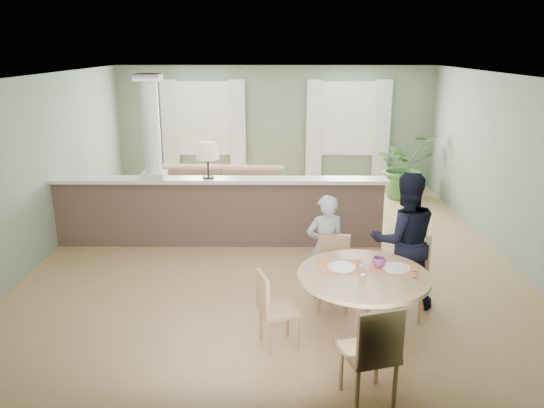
{
  "coord_description": "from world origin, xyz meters",
  "views": [
    {
      "loc": [
        0.01,
        -7.86,
        3.09
      ],
      "look_at": [
        -0.04,
        -1.0,
        1.05
      ],
      "focal_mm": 35.0,
      "sensor_mm": 36.0,
      "label": 1
    }
  ],
  "objects_px": {
    "chair_near": "(373,351)",
    "sofa": "(219,194)",
    "houseplant": "(404,166)",
    "child_person": "(325,247)",
    "chair_side": "(273,306)",
    "dining_table": "(363,288)",
    "chair_far_boy": "(333,268)",
    "man_person": "(404,240)",
    "chair_far_man": "(410,271)"
  },
  "relations": [
    {
      "from": "sofa",
      "to": "man_person",
      "type": "xyz_separation_m",
      "value": [
        2.61,
        -3.48,
        0.39
      ]
    },
    {
      "from": "sofa",
      "to": "chair_near",
      "type": "relative_size",
      "value": 3.16
    },
    {
      "from": "houseplant",
      "to": "child_person",
      "type": "relative_size",
      "value": 1.02
    },
    {
      "from": "sofa",
      "to": "child_person",
      "type": "relative_size",
      "value": 2.3
    },
    {
      "from": "chair_far_man",
      "to": "chair_near",
      "type": "bearing_deg",
      "value": -90.34
    },
    {
      "from": "child_person",
      "to": "dining_table",
      "type": "bearing_deg",
      "value": 91.51
    },
    {
      "from": "houseplant",
      "to": "chair_far_boy",
      "type": "bearing_deg",
      "value": -112.0
    },
    {
      "from": "chair_near",
      "to": "child_person",
      "type": "distance_m",
      "value": 2.18
    },
    {
      "from": "chair_far_boy",
      "to": "chair_side",
      "type": "relative_size",
      "value": 1.05
    },
    {
      "from": "chair_far_boy",
      "to": "child_person",
      "type": "distance_m",
      "value": 0.32
    },
    {
      "from": "dining_table",
      "to": "child_person",
      "type": "relative_size",
      "value": 1.02
    },
    {
      "from": "sofa",
      "to": "chair_far_man",
      "type": "xyz_separation_m",
      "value": [
        2.66,
        -3.66,
        0.07
      ]
    },
    {
      "from": "houseplant",
      "to": "chair_side",
      "type": "height_order",
      "value": "houseplant"
    },
    {
      "from": "chair_side",
      "to": "sofa",
      "type": "bearing_deg",
      "value": -5.1
    },
    {
      "from": "dining_table",
      "to": "man_person",
      "type": "relative_size",
      "value": 0.81
    },
    {
      "from": "sofa",
      "to": "child_person",
      "type": "bearing_deg",
      "value": -59.51
    },
    {
      "from": "sofa",
      "to": "chair_side",
      "type": "bearing_deg",
      "value": -73.86
    },
    {
      "from": "dining_table",
      "to": "chair_far_man",
      "type": "xyz_separation_m",
      "value": [
        0.69,
        0.77,
        -0.14
      ]
    },
    {
      "from": "dining_table",
      "to": "chair_side",
      "type": "bearing_deg",
      "value": -178.03
    },
    {
      "from": "sofa",
      "to": "chair_far_man",
      "type": "bearing_deg",
      "value": -50.78
    },
    {
      "from": "houseplant",
      "to": "chair_far_man",
      "type": "relative_size",
      "value": 1.45
    },
    {
      "from": "chair_far_boy",
      "to": "child_person",
      "type": "xyz_separation_m",
      "value": [
        -0.09,
        0.24,
        0.19
      ]
    },
    {
      "from": "dining_table",
      "to": "chair_side",
      "type": "distance_m",
      "value": 0.97
    },
    {
      "from": "sofa",
      "to": "chair_far_boy",
      "type": "xyz_separation_m",
      "value": [
        1.77,
        -3.5,
        0.04
      ]
    },
    {
      "from": "chair_far_boy",
      "to": "child_person",
      "type": "relative_size",
      "value": 0.66
    },
    {
      "from": "dining_table",
      "to": "chair_near",
      "type": "distance_m",
      "value": 1.0
    },
    {
      "from": "sofa",
      "to": "man_person",
      "type": "bearing_deg",
      "value": -49.97
    },
    {
      "from": "dining_table",
      "to": "chair_near",
      "type": "relative_size",
      "value": 1.4
    },
    {
      "from": "houseplant",
      "to": "chair_far_boy",
      "type": "xyz_separation_m",
      "value": [
        -1.98,
        -4.91,
        -0.2
      ]
    },
    {
      "from": "sofa",
      "to": "chair_near",
      "type": "xyz_separation_m",
      "value": [
        1.91,
        -5.42,
        0.09
      ]
    },
    {
      "from": "sofa",
      "to": "man_person",
      "type": "height_order",
      "value": "man_person"
    },
    {
      "from": "chair_near",
      "to": "dining_table",
      "type": "bearing_deg",
      "value": -109.63
    },
    {
      "from": "sofa",
      "to": "dining_table",
      "type": "distance_m",
      "value": 4.85
    },
    {
      "from": "dining_table",
      "to": "man_person",
      "type": "bearing_deg",
      "value": 56.33
    },
    {
      "from": "houseplant",
      "to": "man_person",
      "type": "bearing_deg",
      "value": -103.15
    },
    {
      "from": "houseplant",
      "to": "chair_near",
      "type": "distance_m",
      "value": 7.07
    },
    {
      "from": "chair_near",
      "to": "man_person",
      "type": "xyz_separation_m",
      "value": [
        0.69,
        1.94,
        0.3
      ]
    },
    {
      "from": "dining_table",
      "to": "chair_side",
      "type": "height_order",
      "value": "dining_table"
    },
    {
      "from": "chair_near",
      "to": "sofa",
      "type": "bearing_deg",
      "value": -86.49
    },
    {
      "from": "sofa",
      "to": "chair_far_boy",
      "type": "relative_size",
      "value": 3.51
    },
    {
      "from": "houseplant",
      "to": "chair_side",
      "type": "bearing_deg",
      "value": -114.89
    },
    {
      "from": "child_person",
      "to": "chair_near",
      "type": "bearing_deg",
      "value": 83.44
    },
    {
      "from": "sofa",
      "to": "chair_side",
      "type": "relative_size",
      "value": 3.66
    },
    {
      "from": "dining_table",
      "to": "chair_far_boy",
      "type": "distance_m",
      "value": 0.97
    },
    {
      "from": "houseplant",
      "to": "chair_far_man",
      "type": "bearing_deg",
      "value": -102.1
    },
    {
      "from": "dining_table",
      "to": "chair_far_man",
      "type": "distance_m",
      "value": 1.04
    },
    {
      "from": "chair_far_man",
      "to": "man_person",
      "type": "distance_m",
      "value": 0.38
    },
    {
      "from": "chair_far_boy",
      "to": "chair_near",
      "type": "bearing_deg",
      "value": -78.89
    },
    {
      "from": "chair_near",
      "to": "child_person",
      "type": "relative_size",
      "value": 0.73
    },
    {
      "from": "houseplant",
      "to": "chair_near",
      "type": "relative_size",
      "value": 1.39
    }
  ]
}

